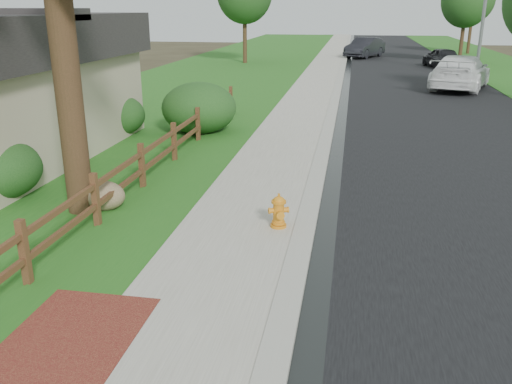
% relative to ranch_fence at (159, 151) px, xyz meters
% --- Properties ---
extents(ground, '(120.00, 120.00, 0.00)m').
position_rel_ranch_fence_xyz_m(ground, '(3.60, -6.40, -0.62)').
color(ground, '#322B1B').
extents(road, '(8.00, 90.00, 0.02)m').
position_rel_ranch_fence_xyz_m(road, '(8.20, 28.60, -0.61)').
color(road, black).
rests_on(road, ground).
extents(curb, '(0.40, 90.00, 0.12)m').
position_rel_ranch_fence_xyz_m(curb, '(4.00, 28.60, -0.56)').
color(curb, '#99978B').
rests_on(curb, ground).
extents(wet_gutter, '(0.50, 90.00, 0.00)m').
position_rel_ranch_fence_xyz_m(wet_gutter, '(4.35, 28.60, -0.60)').
color(wet_gutter, black).
rests_on(wet_gutter, road).
extents(sidewalk, '(2.20, 90.00, 0.10)m').
position_rel_ranch_fence_xyz_m(sidewalk, '(2.70, 28.60, -0.57)').
color(sidewalk, gray).
rests_on(sidewalk, ground).
extents(grass_strip, '(1.60, 90.00, 0.06)m').
position_rel_ranch_fence_xyz_m(grass_strip, '(0.80, 28.60, -0.59)').
color(grass_strip, '#1F5B1A').
rests_on(grass_strip, ground).
extents(lawn_near, '(9.00, 90.00, 0.04)m').
position_rel_ranch_fence_xyz_m(lawn_near, '(-4.40, 28.60, -0.60)').
color(lawn_near, '#1F5B1A').
rests_on(lawn_near, ground).
extents(verge_far, '(6.00, 90.00, 0.04)m').
position_rel_ranch_fence_xyz_m(verge_far, '(15.10, 28.60, -0.60)').
color(verge_far, '#1F5B1A').
rests_on(verge_far, ground).
extents(brick_patch, '(1.60, 2.40, 0.11)m').
position_rel_ranch_fence_xyz_m(brick_patch, '(1.40, -7.40, -0.56)').
color(brick_patch, maroon).
rests_on(brick_patch, ground).
extents(ranch_fence, '(0.12, 16.92, 1.10)m').
position_rel_ranch_fence_xyz_m(ranch_fence, '(0.00, 0.00, 0.00)').
color(ranch_fence, '#442316').
rests_on(ranch_fence, ground).
extents(fire_hydrant, '(0.44, 0.36, 0.67)m').
position_rel_ranch_fence_xyz_m(fire_hydrant, '(3.50, -3.22, -0.21)').
color(fire_hydrant, '#C57417').
rests_on(fire_hydrant, sidewalk).
extents(white_suv, '(4.18, 6.45, 1.74)m').
position_rel_ranch_fence_xyz_m(white_suv, '(10.21, 17.12, 0.27)').
color(white_suv, white).
rests_on(white_suv, road).
extents(dark_car_mid, '(2.42, 4.34, 1.40)m').
position_rel_ranch_fence_xyz_m(dark_car_mid, '(10.80, 27.83, 0.10)').
color(dark_car_mid, black).
rests_on(dark_car_mid, road).
extents(dark_car_far, '(3.57, 5.20, 1.62)m').
position_rel_ranch_fence_xyz_m(dark_car_far, '(5.60, 35.10, 0.21)').
color(dark_car_far, black).
rests_on(dark_car_far, road).
extents(boulder, '(1.10, 0.93, 0.63)m').
position_rel_ranch_fence_xyz_m(boulder, '(-0.30, -2.69, -0.30)').
color(boulder, brown).
rests_on(boulder, ground).
extents(shrub_c, '(2.05, 2.05, 1.36)m').
position_rel_ranch_fence_xyz_m(shrub_c, '(-2.90, 4.00, 0.06)').
color(shrub_c, '#1A4418').
rests_on(shrub_c, ground).
extents(shrub_d, '(2.87, 2.87, 1.71)m').
position_rel_ranch_fence_xyz_m(shrub_d, '(-0.30, 4.83, 0.24)').
color(shrub_d, '#1A4418').
rests_on(shrub_d, ground).
extents(tree_mid_right, '(3.61, 3.61, 6.54)m').
position_rel_ranch_fence_xyz_m(tree_mid_right, '(12.60, 31.15, 3.92)').
color(tree_mid_right, '#342715').
rests_on(tree_mid_right, ground).
extents(tree_far_right, '(3.61, 3.61, 6.66)m').
position_rel_ranch_fence_xyz_m(tree_far_right, '(14.94, 40.68, 4.04)').
color(tree_far_right, '#342715').
rests_on(tree_far_right, ground).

